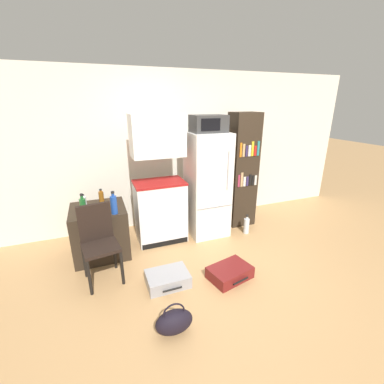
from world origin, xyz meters
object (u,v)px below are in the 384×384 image
at_px(bottle_green_tall, 83,207).
at_px(bowl, 89,209).
at_px(chair, 98,237).
at_px(handbag, 174,322).
at_px(bottle_clear_short, 83,200).
at_px(refrigerator, 207,185).
at_px(bookshelf, 242,171).
at_px(water_bottle_front, 246,225).
at_px(suitcase_small_flat, 168,279).
at_px(kitchen_hutch, 159,187).
at_px(microwave, 208,124).
at_px(bottle_amber_beer, 101,196).
at_px(side_table, 100,231).
at_px(bottle_blue_soda, 114,204).
at_px(suitcase_large_flat, 230,272).

height_order(bottle_green_tall, bowl, bottle_green_tall).
distance_m(bottle_green_tall, chair, 0.44).
bearing_deg(handbag, bottle_clear_short, 111.45).
bearing_deg(handbag, refrigerator, 57.55).
distance_m(bookshelf, water_bottle_front, 0.92).
relative_size(bowl, handbag, 0.49).
bearing_deg(suitcase_small_flat, kitchen_hutch, 79.31).
relative_size(bottle_clear_short, suitcase_small_flat, 0.30).
xyz_separation_m(microwave, suitcase_small_flat, (-0.97, -1.05, -1.69)).
distance_m(bottle_amber_beer, bowl, 0.35).
relative_size(side_table, bottle_clear_short, 4.83).
bearing_deg(bottle_amber_beer, suitcase_small_flat, -63.33).
bearing_deg(bookshelf, bottle_clear_short, 179.39).
height_order(side_table, water_bottle_front, side_table).
height_order(microwave, bookshelf, bookshelf).
height_order(microwave, bottle_blue_soda, microwave).
xyz_separation_m(bottle_blue_soda, water_bottle_front, (2.05, 0.05, -0.69)).
height_order(bookshelf, chair, bookshelf).
distance_m(side_table, refrigerator, 1.73).
bearing_deg(bookshelf, bottle_amber_beer, 178.21).
xyz_separation_m(bottle_clear_short, suitcase_large_flat, (1.61, -1.35, -0.69)).
height_order(bottle_green_tall, suitcase_small_flat, bottle_green_tall).
height_order(bookshelf, bottle_clear_short, bookshelf).
bearing_deg(side_table, kitchen_hutch, 6.44).
bearing_deg(refrigerator, bowl, -176.38).
bearing_deg(handbag, bowl, 112.27).
height_order(bottle_clear_short, water_bottle_front, bottle_clear_short).
xyz_separation_m(suitcase_small_flat, handbag, (-0.13, -0.68, 0.05)).
distance_m(microwave, handbag, 2.62).
bearing_deg(bottle_blue_soda, refrigerator, 12.79).
bearing_deg(suitcase_small_flat, microwave, 47.21).
xyz_separation_m(handbag, water_bottle_front, (1.70, 1.44, 0.01)).
relative_size(bowl, suitcase_small_flat, 0.36).
bearing_deg(bottle_blue_soda, handbag, -75.69).
bearing_deg(chair, suitcase_small_flat, -40.22).
relative_size(microwave, water_bottle_front, 1.55).
bearing_deg(handbag, bottle_green_tall, 116.75).
distance_m(microwave, chair, 2.16).
bearing_deg(microwave, bottle_clear_short, 175.47).
height_order(bottle_green_tall, bottle_blue_soda, bottle_green_tall).
distance_m(handbag, water_bottle_front, 2.23).
xyz_separation_m(bottle_amber_beer, bowl, (-0.17, -0.30, -0.05)).
height_order(chair, handbag, chair).
xyz_separation_m(side_table, bottle_green_tall, (-0.16, -0.24, 0.48)).
bearing_deg(refrigerator, chair, -160.08).
xyz_separation_m(kitchen_hutch, bookshelf, (1.46, 0.07, 0.09)).
bearing_deg(bookshelf, bottle_green_tall, -170.64).
xyz_separation_m(side_table, microwave, (1.66, 0.05, 1.41)).
bearing_deg(water_bottle_front, suitcase_large_flat, -131.52).
height_order(side_table, chair, chair).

